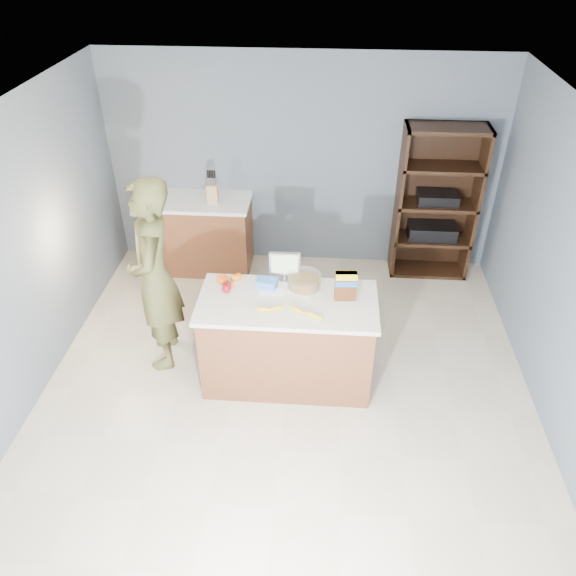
# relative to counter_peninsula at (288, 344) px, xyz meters

# --- Properties ---
(floor) EXTENTS (4.50, 5.00, 0.02)m
(floor) POSITION_rel_counter_peninsula_xyz_m (0.00, -0.30, -0.42)
(floor) COLOR beige
(floor) RESTS_ON ground
(walls) EXTENTS (4.52, 5.02, 2.51)m
(walls) POSITION_rel_counter_peninsula_xyz_m (0.00, -0.30, 1.24)
(walls) COLOR slate
(walls) RESTS_ON ground
(counter_peninsula) EXTENTS (1.56, 0.76, 0.90)m
(counter_peninsula) POSITION_rel_counter_peninsula_xyz_m (0.00, 0.00, 0.00)
(counter_peninsula) COLOR brown
(counter_peninsula) RESTS_ON ground
(back_cabinet) EXTENTS (1.24, 0.62, 0.90)m
(back_cabinet) POSITION_rel_counter_peninsula_xyz_m (-1.20, 1.90, 0.04)
(back_cabinet) COLOR brown
(back_cabinet) RESTS_ON ground
(shelving_unit) EXTENTS (0.90, 0.40, 1.80)m
(shelving_unit) POSITION_rel_counter_peninsula_xyz_m (1.55, 2.05, 0.45)
(shelving_unit) COLOR black
(shelving_unit) RESTS_ON ground
(person) EXTENTS (0.59, 0.77, 1.89)m
(person) POSITION_rel_counter_peninsula_xyz_m (-1.23, 0.22, 0.53)
(person) COLOR brown
(person) RESTS_ON ground
(knife_block) EXTENTS (0.12, 0.10, 0.31)m
(knife_block) POSITION_rel_counter_peninsula_xyz_m (-0.99, 1.85, 0.60)
(knife_block) COLOR tan
(knife_block) RESTS_ON back_cabinet
(envelopes) EXTENTS (0.48, 0.19, 0.00)m
(envelopes) POSITION_rel_counter_peninsula_xyz_m (-0.02, 0.13, 0.49)
(envelopes) COLOR white
(envelopes) RESTS_ON counter_peninsula
(bananas) EXTENTS (0.59, 0.19, 0.04)m
(bananas) POSITION_rel_counter_peninsula_xyz_m (0.01, -0.17, 0.50)
(bananas) COLOR yellow
(bananas) RESTS_ON counter_peninsula
(apples) EXTENTS (0.08, 0.12, 0.08)m
(apples) POSITION_rel_counter_peninsula_xyz_m (-0.55, 0.11, 0.52)
(apples) COLOR maroon
(apples) RESTS_ON counter_peninsula
(oranges) EXTENTS (0.23, 0.22, 0.06)m
(oranges) POSITION_rel_counter_peninsula_xyz_m (-0.55, 0.25, 0.52)
(oranges) COLOR orange
(oranges) RESTS_ON counter_peninsula
(blue_carton) EXTENTS (0.20, 0.15, 0.08)m
(blue_carton) POSITION_rel_counter_peninsula_xyz_m (-0.20, 0.19, 0.52)
(blue_carton) COLOR blue
(blue_carton) RESTS_ON counter_peninsula
(salad_bowl) EXTENTS (0.30, 0.30, 0.13)m
(salad_bowl) POSITION_rel_counter_peninsula_xyz_m (0.13, 0.22, 0.54)
(salad_bowl) COLOR #267219
(salad_bowl) RESTS_ON counter_peninsula
(tv) EXTENTS (0.28, 0.12, 0.28)m
(tv) POSITION_rel_counter_peninsula_xyz_m (-0.05, 0.33, 0.64)
(tv) COLOR silver
(tv) RESTS_ON counter_peninsula
(cereal_box) EXTENTS (0.19, 0.08, 0.28)m
(cereal_box) POSITION_rel_counter_peninsula_xyz_m (0.49, 0.06, 0.64)
(cereal_box) COLOR #592B14
(cereal_box) RESTS_ON counter_peninsula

